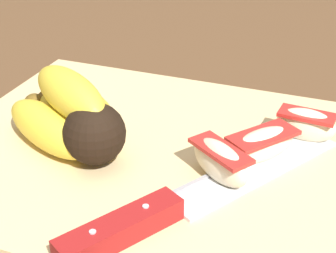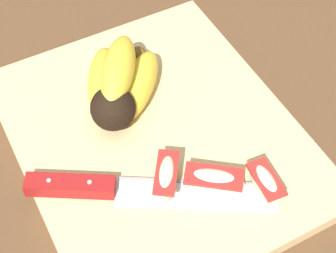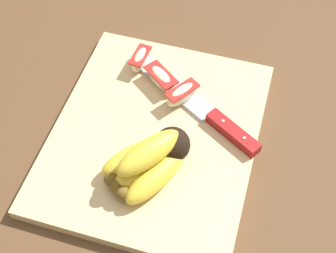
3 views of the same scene
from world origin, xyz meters
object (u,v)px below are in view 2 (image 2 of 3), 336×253
at_px(apple_wedge_far, 166,178).
at_px(apple_wedge_near, 213,181).
at_px(banana_bunch, 119,84).
at_px(chefs_knife, 114,189).
at_px(apple_wedge_middle, 265,184).

bearing_deg(apple_wedge_far, apple_wedge_near, -120.89).
xyz_separation_m(banana_bunch, chefs_knife, (-0.12, 0.06, -0.02)).
xyz_separation_m(chefs_knife, apple_wedge_far, (-0.02, -0.05, 0.01)).
bearing_deg(apple_wedge_near, banana_bunch, 11.42).
bearing_deg(banana_bunch, apple_wedge_middle, -157.66).
xyz_separation_m(apple_wedge_middle, apple_wedge_far, (0.06, 0.09, 0.00)).
height_order(chefs_knife, apple_wedge_middle, apple_wedge_middle).
xyz_separation_m(apple_wedge_near, apple_wedge_far, (0.03, 0.04, 0.00)).
relative_size(chefs_knife, apple_wedge_far, 3.93).
bearing_deg(apple_wedge_near, chefs_knife, 64.08).
bearing_deg(banana_bunch, apple_wedge_far, 176.07).
relative_size(banana_bunch, apple_wedge_near, 1.97).
bearing_deg(banana_bunch, chefs_knife, 152.04).
distance_m(apple_wedge_near, apple_wedge_far, 0.05).
bearing_deg(apple_wedge_middle, apple_wedge_near, 57.10).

